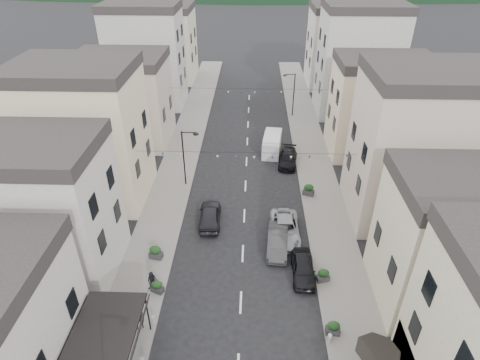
# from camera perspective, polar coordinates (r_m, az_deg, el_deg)

# --- Properties ---
(sidewalk_left) EXTENTS (4.00, 76.00, 0.12)m
(sidewalk_left) POSITION_cam_1_polar(r_m,az_deg,el_deg) (46.63, -8.31, 3.44)
(sidewalk_left) COLOR slate
(sidewalk_left) RESTS_ON ground
(sidewalk_right) EXTENTS (4.00, 76.00, 0.12)m
(sidewalk_right) POSITION_cam_1_polar(r_m,az_deg,el_deg) (46.44, 10.26, 3.12)
(sidewalk_right) COLOR slate
(sidewalk_right) RESTS_ON ground
(boutique_awning) EXTENTS (3.77, 7.50, 3.28)m
(boutique_awning) POSITION_cam_1_polar(r_m,az_deg,el_deg) (24.58, -18.89, -21.61)
(boutique_awning) COLOR black
(boutique_awning) RESTS_ON ground
(buildings_row_left) EXTENTS (10.20, 54.16, 14.00)m
(buildings_row_left) POSITION_cam_1_polar(r_m,az_deg,el_deg) (50.98, -15.78, 12.60)
(buildings_row_left) COLOR #BCB7AC
(buildings_row_left) RESTS_ON ground
(buildings_row_right) EXTENTS (10.20, 54.16, 14.50)m
(buildings_row_right) POSITION_cam_1_polar(r_m,az_deg,el_deg) (49.53, 18.54, 11.82)
(buildings_row_right) COLOR #C0B798
(buildings_row_right) RESTS_ON ground
(streetlamp_left_far) EXTENTS (1.70, 0.56, 6.00)m
(streetlamp_left_far) POSITION_cam_1_polar(r_m,az_deg,el_deg) (39.44, -7.68, 3.84)
(streetlamp_left_far) COLOR black
(streetlamp_left_far) RESTS_ON ground
(streetlamp_right_far) EXTENTS (1.70, 0.56, 6.00)m
(streetlamp_right_far) POSITION_cam_1_polar(r_m,az_deg,el_deg) (55.64, 7.40, 12.50)
(streetlamp_right_far) COLOR black
(streetlamp_right_far) RESTS_ON ground
(bunting_near) EXTENTS (19.00, 0.28, 0.62)m
(bunting_near) POSITION_cam_1_polar(r_m,az_deg,el_deg) (34.47, 0.71, 3.40)
(bunting_near) COLOR black
(bunting_near) RESTS_ON ground
(bunting_far) EXTENTS (19.00, 0.28, 0.62)m
(bunting_far) POSITION_cam_1_polar(r_m,az_deg,el_deg) (49.09, 1.16, 12.47)
(bunting_far) COLOR black
(bunting_far) RESTS_ON ground
(parked_car_a) EXTENTS (1.71, 4.17, 1.42)m
(parked_car_a) POSITION_cam_1_polar(r_m,az_deg,el_deg) (31.05, 8.99, -12.31)
(parked_car_a) COLOR black
(parked_car_a) RESTS_ON ground
(parked_car_b) EXTENTS (1.91, 4.66, 1.50)m
(parked_car_b) POSITION_cam_1_polar(r_m,az_deg,el_deg) (33.01, 5.35, -8.65)
(parked_car_b) COLOR #303032
(parked_car_b) RESTS_ON ground
(parked_car_c) EXTENTS (2.45, 5.29, 1.47)m
(parked_car_c) POSITION_cam_1_polar(r_m,az_deg,el_deg) (34.33, 6.40, -6.88)
(parked_car_c) COLOR #9A9DA2
(parked_car_c) RESTS_ON ground
(parked_car_d) EXTENTS (2.47, 4.81, 1.33)m
(parked_car_d) POSITION_cam_1_polar(r_m,az_deg,el_deg) (44.65, 6.84, 3.07)
(parked_car_d) COLOR black
(parked_car_d) RESTS_ON ground
(parked_car_e) EXTENTS (2.07, 4.72, 1.58)m
(parked_car_e) POSITION_cam_1_polar(r_m,az_deg,el_deg) (35.57, -4.31, -5.03)
(parked_car_e) COLOR black
(parked_car_e) RESTS_ON ground
(delivery_van) EXTENTS (2.48, 5.01, 2.30)m
(delivery_van) POSITION_cam_1_polar(r_m,az_deg,el_deg) (46.70, 4.58, 5.22)
(delivery_van) COLOR silver
(delivery_van) RESTS_ON ground
(pedestrian_a) EXTENTS (0.80, 0.68, 1.88)m
(pedestrian_a) POSITION_cam_1_polar(r_m,az_deg,el_deg) (28.00, -14.20, -18.47)
(pedestrian_a) COLOR black
(pedestrian_a) RESTS_ON sidewalk_left
(pedestrian_b) EXTENTS (0.80, 0.62, 1.62)m
(pedestrian_b) POSITION_cam_1_polar(r_m,az_deg,el_deg) (30.14, -12.34, -13.87)
(pedestrian_b) COLOR black
(pedestrian_b) RESTS_ON sidewalk_left
(planter_la) EXTENTS (1.03, 0.82, 1.02)m
(planter_la) POSITION_cam_1_polar(r_m,az_deg,el_deg) (30.15, -11.71, -14.63)
(planter_la) COLOR #292A2C
(planter_la) RESTS_ON sidewalk_left
(planter_lb) EXTENTS (1.14, 0.79, 1.16)m
(planter_lb) POSITION_cam_1_polar(r_m,az_deg,el_deg) (32.68, -11.91, -10.02)
(planter_lb) COLOR #2E2E31
(planter_lb) RESTS_ON sidewalk_left
(planter_ra) EXTENTS (0.97, 0.59, 1.04)m
(planter_ra) POSITION_cam_1_polar(r_m,az_deg,el_deg) (27.96, 13.11, -19.80)
(planter_ra) COLOR #2D2D2F
(planter_ra) RESTS_ON sidewalk_right
(planter_rb) EXTENTS (1.07, 0.80, 1.07)m
(planter_rb) POSITION_cam_1_polar(r_m,az_deg,el_deg) (30.91, 11.73, -13.10)
(planter_rb) COLOR #333335
(planter_rb) RESTS_ON sidewalk_right
(planter_rc) EXTENTS (1.20, 0.95, 1.19)m
(planter_rc) POSITION_cam_1_polar(r_m,az_deg,el_deg) (39.53, 9.73, -1.37)
(planter_rc) COLOR #323134
(planter_rc) RESTS_ON sidewalk_right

